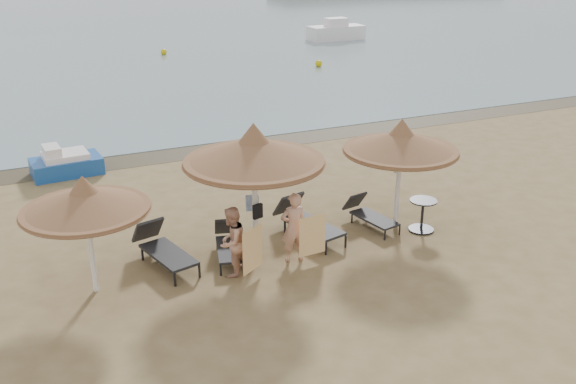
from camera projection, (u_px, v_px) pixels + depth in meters
name	position (u px, v px, depth m)	size (l,w,h in m)	color
ground	(259.00, 284.00, 13.80)	(160.00, 160.00, 0.00)	olive
wet_sand_strip	(156.00, 156.00, 21.75)	(200.00, 1.60, 0.01)	#463B24
palapa_left	(85.00, 200.00, 12.78)	(2.61, 2.61, 2.59)	white
palapa_center	(254.00, 151.00, 14.17)	(3.21, 3.21, 3.19)	white
palapa_right	(401.00, 142.00, 15.70)	(2.88, 2.88, 2.85)	white
lounger_far_left	(162.00, 247.00, 14.52)	(1.14, 2.12, 0.90)	black
lounger_near_left	(229.00, 243.00, 14.88)	(0.98, 1.78, 0.76)	black
lounger_near_right	(306.00, 220.00, 15.90)	(1.16, 2.19, 0.93)	black
lounger_far_right	(368.00, 213.00, 16.47)	(0.85, 1.73, 0.74)	black
side_table	(422.00, 216.00, 16.17)	(0.69, 0.69, 0.83)	black
person_left	(231.00, 236.00, 13.85)	(0.85, 0.55, 1.84)	tan
person_right	(294.00, 222.00, 14.45)	(0.89, 0.58, 1.94)	tan
towel_left	(253.00, 250.00, 13.78)	(0.61, 0.40, 1.00)	orange
towel_right	(312.00, 235.00, 14.48)	(0.69, 0.08, 0.97)	orange
bag_patterned	(252.00, 203.00, 14.81)	(0.31, 0.16, 0.37)	silver
bag_dark	(258.00, 211.00, 14.55)	(0.25, 0.14, 0.34)	black
pedal_boat	(65.00, 163.00, 20.01)	(2.18, 1.40, 0.97)	#184B98
buoy_mid	(164.00, 52.00, 40.23)	(0.38, 0.38, 0.38)	#D1B907
buoy_right	(319.00, 64.00, 36.51)	(0.40, 0.40, 0.40)	#D1B907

